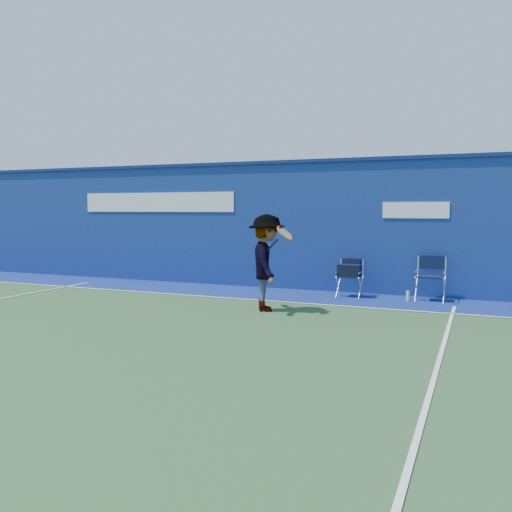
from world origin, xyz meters
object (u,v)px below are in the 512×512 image
at_px(tennis_player, 267,263).
at_px(directors_chair_left, 350,281).
at_px(water_bottle, 408,296).
at_px(directors_chair_right, 430,287).

bearing_deg(tennis_player, directors_chair_left, 63.27).
bearing_deg(directors_chair_left, tennis_player, -116.73).
bearing_deg(water_bottle, tennis_player, -138.42).
distance_m(directors_chair_left, water_bottle, 1.28).
bearing_deg(directors_chair_right, tennis_player, -140.25).
distance_m(directors_chair_right, tennis_player, 3.66).
distance_m(water_bottle, tennis_player, 3.25).
xyz_separation_m(directors_chair_right, tennis_player, (-2.78, -2.31, 0.62)).
xyz_separation_m(directors_chair_left, water_bottle, (1.26, -0.09, -0.25)).
distance_m(directors_chair_left, directors_chair_right, 1.69).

